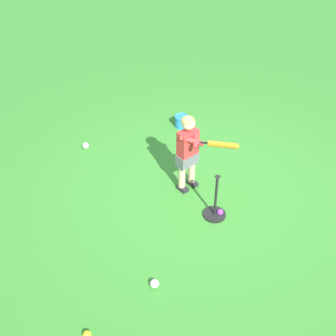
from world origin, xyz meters
TOP-DOWN VIEW (x-y plane):
  - ground_plane at (0.00, 0.00)m, footprint 40.00×40.00m
  - child_batter at (0.12, 0.12)m, footprint 0.70×0.47m
  - play_ball_far_left at (-1.06, 2.23)m, footprint 0.08×0.08m
  - play_ball_far_right at (1.70, 0.82)m, footprint 0.09×0.09m
  - play_ball_behind_batter at (-0.94, 1.38)m, footprint 0.10×0.10m
  - play_ball_midfield at (-0.51, 0.12)m, footprint 0.08×0.08m
  - batting_tee at (-0.48, 0.18)m, footprint 0.28×0.28m
  - toy_bucket at (1.36, -0.68)m, footprint 0.22×0.22m

SIDE VIEW (x-z plane):
  - ground_plane at x=0.00m, z-range 0.00..0.00m
  - play_ball_midfield at x=-0.51m, z-range 0.00..0.08m
  - play_ball_far_left at x=-1.06m, z-range 0.00..0.08m
  - play_ball_far_right at x=1.70m, z-range 0.00..0.09m
  - play_ball_behind_batter at x=-0.94m, z-range 0.00..0.10m
  - toy_bucket at x=1.36m, z-range 0.00..0.19m
  - batting_tee at x=-0.48m, z-range -0.21..0.41m
  - child_batter at x=0.12m, z-range 0.11..1.19m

